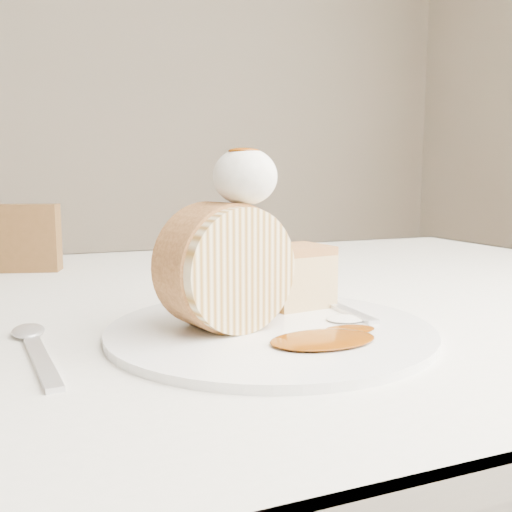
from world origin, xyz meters
name	(u,v)px	position (x,y,z in m)	size (l,w,h in m)	color
table	(205,366)	(0.00, 0.20, 0.66)	(1.40, 0.90, 0.75)	silver
plate	(270,330)	(0.01, 0.01, 0.75)	(0.30, 0.30, 0.01)	white
roulade_slice	(226,267)	(-0.03, 0.02, 0.81)	(0.11, 0.11, 0.06)	beige
cake_chunk	(295,280)	(0.06, 0.08, 0.79)	(0.07, 0.06, 0.05)	#BA7D46
whipped_cream	(245,177)	(-0.01, 0.02, 0.89)	(0.06, 0.06, 0.05)	white
caramel_drizzle	(244,144)	(-0.02, 0.02, 0.92)	(0.03, 0.02, 0.01)	#6C2F04
caramel_pool	(323,339)	(0.03, -0.05, 0.76)	(0.09, 0.06, 0.00)	#6C2F04
fork	(340,308)	(0.10, 0.04, 0.76)	(0.02, 0.18, 0.00)	silver
spoon	(42,361)	(-0.19, 0.00, 0.75)	(0.03, 0.17, 0.00)	silver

